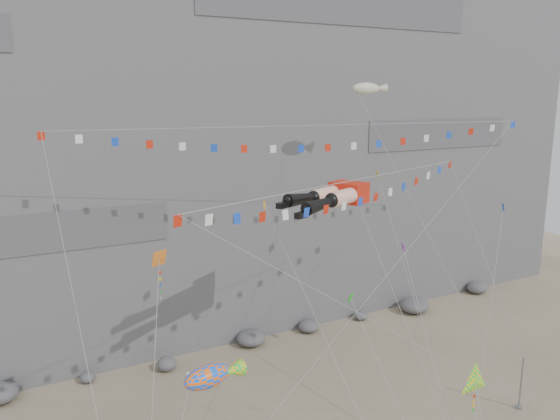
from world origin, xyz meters
name	(u,v)px	position (x,y,z in m)	size (l,w,h in m)	color
cliff	(188,65)	(0.00, 32.00, 25.00)	(80.00, 28.00, 50.00)	slate
talus_boulders	(251,338)	(0.00, 17.00, 0.60)	(60.00, 3.00, 1.20)	#5E5E63
anchor_pole_right	(521,383)	(12.72, -1.09, 1.98)	(0.12, 0.12, 3.97)	gray
legs_kite	(331,197)	(0.68, 5.41, 15.36)	(7.96, 14.68, 20.21)	red
flag_banner_upper	(315,126)	(2.34, 10.38, 19.72)	(36.90, 15.62, 29.51)	red
flag_banner_lower	(353,181)	(0.78, 3.14, 16.75)	(25.64, 9.89, 21.78)	red
harlequin_kite	(159,259)	(-11.43, 3.67, 13.29)	(4.18, 7.79, 15.28)	red
fish_windsock	(207,377)	(-9.81, 1.16, 7.16)	(6.85, 5.75, 9.77)	#FF610D
delta_kite	(476,382)	(4.71, -4.04, 5.62)	(3.88, 4.78, 7.79)	yellow
blimp_windsock	(366,90)	(8.14, 12.06, 22.36)	(5.82, 14.49, 26.55)	beige
small_kite_a	(267,210)	(-3.03, 7.58, 14.45)	(2.20, 14.57, 20.27)	#FF9C15
small_kite_b	(404,250)	(6.43, 4.68, 11.12)	(4.02, 11.00, 15.65)	purple
small_kite_c	(352,300)	(0.37, 2.36, 9.23)	(1.15, 10.16, 13.31)	green
small_kite_d	(379,179)	(7.42, 9.10, 15.60)	(4.77, 15.34, 22.02)	gold
small_kite_e	(503,212)	(11.91, 1.06, 14.06)	(9.12, 6.83, 17.74)	blue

